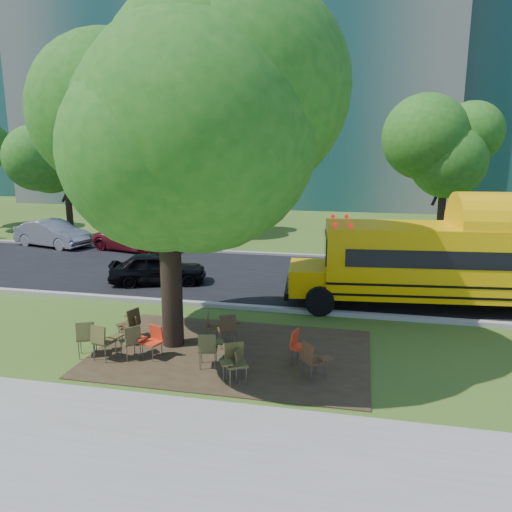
% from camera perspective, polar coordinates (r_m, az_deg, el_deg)
% --- Properties ---
extents(ground, '(160.00, 160.00, 0.00)m').
position_cam_1_polar(ground, '(13.84, -6.34, -9.81)').
color(ground, '#38541A').
rests_on(ground, ground).
extents(sidewalk, '(60.00, 4.00, 0.04)m').
position_cam_1_polar(sidewalk, '(9.76, -16.21, -20.45)').
color(sidewalk, gray).
rests_on(sidewalk, ground).
extents(dirt_patch, '(7.00, 4.50, 0.03)m').
position_cam_1_polar(dirt_patch, '(13.13, -2.82, -10.96)').
color(dirt_patch, '#382819').
rests_on(dirt_patch, ground).
extents(asphalt_road, '(80.00, 8.00, 0.04)m').
position_cam_1_polar(asphalt_road, '(20.25, -0.12, -2.37)').
color(asphalt_road, black).
rests_on(asphalt_road, ground).
extents(kerb_near, '(80.00, 0.25, 0.14)m').
position_cam_1_polar(kerb_near, '(16.51, -3.07, -5.73)').
color(kerb_near, gray).
rests_on(kerb_near, ground).
extents(kerb_far, '(80.00, 0.25, 0.14)m').
position_cam_1_polar(kerb_far, '(24.15, 1.93, 0.21)').
color(kerb_far, gray).
rests_on(kerb_far, ground).
extents(building_main, '(38.00, 16.00, 22.00)m').
position_cam_1_polar(building_main, '(49.95, -2.19, 19.24)').
color(building_main, slate).
rests_on(building_main, ground).
extents(bg_tree_0, '(5.20, 5.20, 7.18)m').
position_cam_1_polar(bg_tree_0, '(29.86, -21.00, 10.49)').
color(bg_tree_0, black).
rests_on(bg_tree_0, ground).
extents(bg_tree_2, '(4.80, 4.80, 6.62)m').
position_cam_1_polar(bg_tree_2, '(29.58, -6.02, 10.54)').
color(bg_tree_2, black).
rests_on(bg_tree_2, ground).
extents(bg_tree_3, '(5.60, 5.60, 7.84)m').
position_cam_1_polar(bg_tree_3, '(26.40, 20.92, 11.32)').
color(bg_tree_3, black).
rests_on(bg_tree_3, ground).
extents(main_tree, '(7.20, 7.20, 9.65)m').
position_cam_1_polar(main_tree, '(12.77, -10.38, 15.88)').
color(main_tree, black).
rests_on(main_tree, ground).
extents(school_bus, '(11.44, 3.58, 2.75)m').
position_cam_1_polar(school_bus, '(17.49, 24.36, -0.64)').
color(school_bus, '#E9AB07').
rests_on(school_bus, ground).
extents(chair_0, '(0.66, 0.76, 0.97)m').
position_cam_1_polar(chair_0, '(13.38, -18.70, -8.49)').
color(chair_0, brown).
rests_on(chair_0, ground).
extents(chair_1, '(0.72, 0.56, 0.96)m').
position_cam_1_polar(chair_1, '(13.01, -17.06, -9.02)').
color(chair_1, '#504B22').
rests_on(chair_1, ground).
extents(chair_2, '(0.61, 0.77, 0.90)m').
position_cam_1_polar(chair_2, '(12.93, -13.99, -9.13)').
color(chair_2, brown).
rests_on(chair_2, ground).
extents(chair_3, '(0.67, 0.53, 0.86)m').
position_cam_1_polar(chair_3, '(12.88, -11.76, -9.23)').
color(chair_3, red).
rests_on(chair_3, ground).
extents(chair_4, '(0.62, 0.64, 0.91)m').
position_cam_1_polar(chair_4, '(12.12, -5.42, -10.26)').
color(chair_4, '#4F4B22').
rests_on(chair_4, ground).
extents(chair_5, '(0.64, 0.76, 0.94)m').
position_cam_1_polar(chair_5, '(11.38, -2.48, -11.71)').
color(chair_5, '#4E4821').
rests_on(chair_5, ground).
extents(chair_6, '(0.47, 0.57, 0.81)m').
position_cam_1_polar(chair_6, '(11.53, -2.44, -11.81)').
color(chair_6, '#4E4221').
rests_on(chair_6, ground).
extents(chair_7, '(0.78, 0.62, 0.92)m').
position_cam_1_polar(chair_7, '(11.56, 6.48, -11.44)').
color(chair_7, '#51311D').
rests_on(chair_7, ground).
extents(chair_8, '(0.59, 0.76, 0.96)m').
position_cam_1_polar(chair_8, '(14.04, -14.11, -7.22)').
color(chair_8, '#463E1E').
rests_on(chair_8, ground).
extents(chair_9, '(0.68, 0.53, 0.79)m').
position_cam_1_polar(chair_9, '(13.94, -14.15, -7.83)').
color(chair_9, '#472819').
rests_on(chair_9, ground).
extents(chair_10, '(0.56, 0.53, 0.78)m').
position_cam_1_polar(chair_10, '(13.79, -5.04, -7.72)').
color(chair_10, '#4F341C').
rests_on(chair_10, ground).
extents(chair_11, '(0.64, 0.75, 0.94)m').
position_cam_1_polar(chair_11, '(13.29, -3.24, -8.03)').
color(chair_11, '#473019').
rests_on(chair_11, ground).
extents(chair_12, '(0.53, 0.67, 0.88)m').
position_cam_1_polar(chair_12, '(12.31, 4.93, -10.00)').
color(chair_12, red).
rests_on(chair_12, ground).
extents(black_car, '(3.92, 2.49, 1.24)m').
position_cam_1_polar(black_car, '(19.47, -11.13, -1.40)').
color(black_car, black).
rests_on(black_car, ground).
extents(bg_car_silver, '(4.49, 2.50, 1.40)m').
position_cam_1_polar(bg_car_silver, '(28.22, -22.24, 2.39)').
color(bg_car_silver, gray).
rests_on(bg_car_silver, ground).
extents(bg_car_red, '(4.88, 3.13, 1.25)m').
position_cam_1_polar(bg_car_red, '(25.84, -13.37, 1.96)').
color(bg_car_red, '#590F17').
rests_on(bg_car_red, ground).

